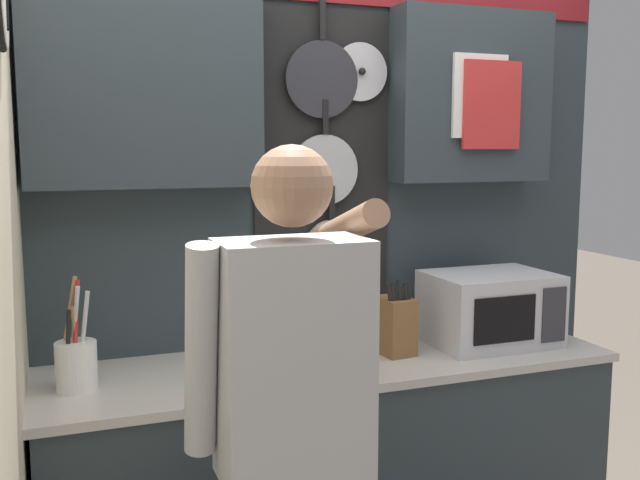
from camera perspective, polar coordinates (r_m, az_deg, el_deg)
The scene contains 6 objects.
back_wall_unit at distance 2.72m, azimuth -1.03°, elevation 4.57°, with size 2.61×0.23×2.54m.
side_wall at distance 1.93m, azimuth -23.98°, elevation -4.81°, with size 0.07×1.60×2.54m.
microwave at distance 2.84m, azimuth 13.42°, elevation -5.33°, with size 0.47×0.35×0.28m.
knife_block at distance 2.64m, azimuth 5.99°, elevation -6.76°, with size 0.13×0.16×0.28m.
utensil_crock at distance 2.39m, azimuth -18.93°, elevation -9.21°, with size 0.13×0.13×0.36m.
person at distance 1.89m, azimuth -2.26°, elevation -13.28°, with size 0.54×0.65×1.68m.
Camera 1 is at (-0.91, -2.30, 1.67)m, focal length 40.00 mm.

